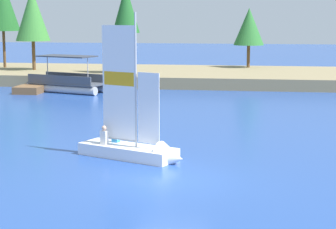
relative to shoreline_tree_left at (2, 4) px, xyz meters
The scene contains 9 objects.
ground_plane 38.83m from the shoreline_tree_left, 58.77° to the right, with size 200.00×200.00×0.00m, color #234793.
shore_bank 20.78m from the shoreline_tree_left, ahead, with size 80.00×12.18×0.90m, color #897A56.
shoreline_tree_left is the anchor object (origin of this frame).
shoreline_tree_midleft 4.19m from the shoreline_tree_left, 30.24° to the right, with size 2.91×2.91×6.94m.
shoreline_tree_centre 12.62m from the shoreline_tree_left, 17.58° to the right, with size 2.19×2.19×7.12m.
shoreline_tree_midright 22.01m from the shoreline_tree_left, ahead, with size 2.71×2.71×5.30m.
wooden_dock 12.70m from the shoreline_tree_left, 55.09° to the right, with size 1.84×5.10×0.52m, color brown.
sailboat 35.43m from the shoreline_tree_left, 58.49° to the right, with size 4.71×2.97×6.09m.
pontoon_boat 14.16m from the shoreline_tree_left, 46.80° to the right, with size 6.45×4.11×2.66m.
Camera 1 is at (3.00, -20.59, 5.67)m, focal length 66.71 mm.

